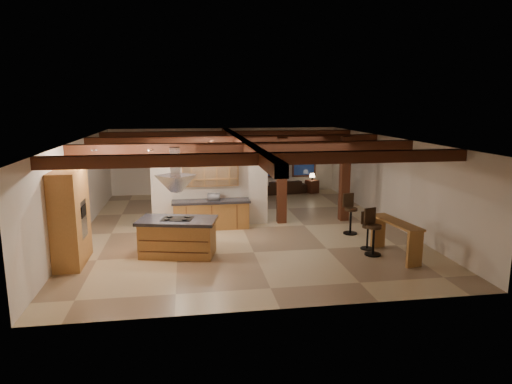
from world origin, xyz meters
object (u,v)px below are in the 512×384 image
sofa (283,187)px  bar_counter (396,233)px  dining_table (217,203)px  kitchen_island (178,237)px

sofa → bar_counter: size_ratio=1.04×
bar_counter → dining_table: bearing=126.1°
sofa → bar_counter: (1.11, -8.85, 0.36)m
kitchen_island → bar_counter: kitchen_island is taller
kitchen_island → sofa: 9.09m
dining_table → sofa: sofa is taller
kitchen_island → bar_counter: (5.69, -1.00, 0.14)m
dining_table → bar_counter: (4.31, -5.91, 0.37)m
sofa → kitchen_island: bearing=51.0°
kitchen_island → bar_counter: 5.77m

